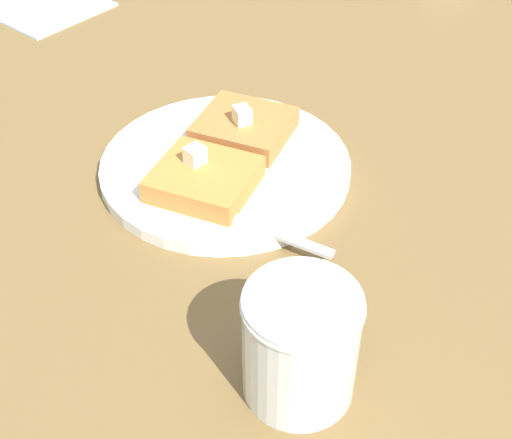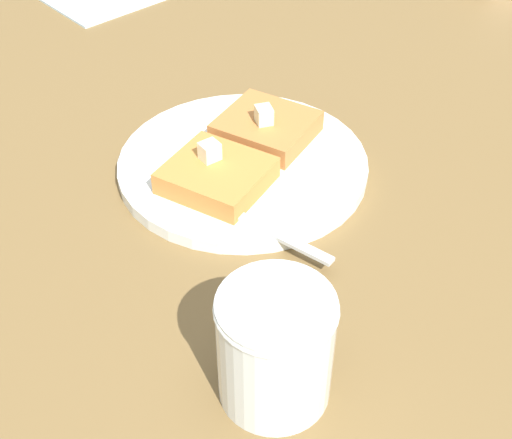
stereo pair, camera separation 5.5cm
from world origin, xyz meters
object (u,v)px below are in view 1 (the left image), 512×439
object	(u,v)px
plate	(226,166)
fork	(234,218)
napkin	(46,7)
syrup_jar	(300,348)

from	to	relation	value
plate	fork	world-z (taller)	fork
plate	fork	distance (cm)	8.37
plate	napkin	distance (cm)	43.38
plate	syrup_jar	distance (cm)	24.96
fork	napkin	xyz separation A→B (cm)	(-37.16, -34.81, -1.21)
plate	syrup_jar	xyz separation A→B (cm)	(22.24, 10.82, 3.35)
fork	napkin	world-z (taller)	fork
plate	syrup_jar	bearing A→B (deg)	25.94
napkin	syrup_jar	bearing A→B (deg)	39.70
fork	syrup_jar	size ratio (longest dim) A/B	1.84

